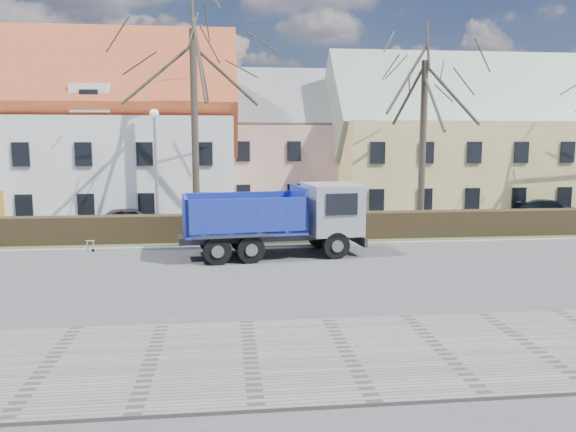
{
  "coord_description": "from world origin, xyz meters",
  "views": [
    {
      "loc": [
        -0.51,
        -20.66,
        5.01
      ],
      "look_at": [
        2.2,
        3.44,
        1.6
      ],
      "focal_mm": 35.0,
      "sensor_mm": 36.0,
      "label": 1
    }
  ],
  "objects": [
    {
      "name": "dump_truck",
      "position": [
        1.23,
        2.71,
        1.57
      ],
      "size": [
        8.12,
        3.8,
        3.13
      ],
      "primitive_type": null,
      "rotation": [
        0.0,
        0.0,
        0.12
      ],
      "color": "navy",
      "rests_on": "ground"
    },
    {
      "name": "cart_frame",
      "position": [
        -6.64,
        4.53,
        0.28
      ],
      "size": [
        0.7,
        0.53,
        0.57
      ],
      "primitive_type": null,
      "rotation": [
        0.0,
        0.0,
        -0.31
      ],
      "color": "silver",
      "rests_on": "ground"
    },
    {
      "name": "building_white",
      "position": [
        -13.0,
        16.0,
        4.75
      ],
      "size": [
        26.8,
        10.8,
        9.5
      ],
      "primitive_type": null,
      "color": "white",
      "rests_on": "ground"
    },
    {
      "name": "tree_2",
      "position": [
        10.0,
        8.5,
        5.5
      ],
      "size": [
        8.0,
        8.0,
        11.0
      ],
      "primitive_type": null,
      "color": "#332C23",
      "rests_on": "ground"
    },
    {
      "name": "ground",
      "position": [
        0.0,
        0.0,
        0.0
      ],
      "size": [
        120.0,
        120.0,
        0.0
      ],
      "primitive_type": "plane",
      "color": "#414144"
    },
    {
      "name": "tree_1",
      "position": [
        -2.0,
        8.5,
        6.33
      ],
      "size": [
        9.2,
        9.2,
        12.65
      ],
      "primitive_type": null,
      "color": "#332C23",
      "rests_on": "ground"
    },
    {
      "name": "parked_car_b",
      "position": [
        19.23,
        11.12,
        0.62
      ],
      "size": [
        4.61,
        3.28,
        1.24
      ],
      "primitive_type": "imported",
      "rotation": [
        0.0,
        0.0,
        1.16
      ],
      "color": "black",
      "rests_on": "ground"
    },
    {
      "name": "building_pink",
      "position": [
        4.0,
        20.0,
        4.0
      ],
      "size": [
        10.8,
        8.8,
        8.0
      ],
      "primitive_type": null,
      "color": "#CCA090",
      "rests_on": "ground"
    },
    {
      "name": "sidewalk_near",
      "position": [
        0.0,
        -8.5,
        0.04
      ],
      "size": [
        80.0,
        5.0,
        0.08
      ],
      "primitive_type": "cube",
      "color": "slate",
      "rests_on": "ground"
    },
    {
      "name": "parked_car_a",
      "position": [
        -5.55,
        9.77,
        0.66
      ],
      "size": [
        4.14,
        2.47,
        1.32
      ],
      "primitive_type": "imported",
      "rotation": [
        0.0,
        0.0,
        1.82
      ],
      "color": "black",
      "rests_on": "ground"
    },
    {
      "name": "hedge",
      "position": [
        0.0,
        6.0,
        0.65
      ],
      "size": [
        60.0,
        0.9,
        1.3
      ],
      "primitive_type": "cube",
      "color": "black",
      "rests_on": "ground"
    },
    {
      "name": "grass_strip",
      "position": [
        0.0,
        6.2,
        0.05
      ],
      "size": [
        80.0,
        3.0,
        0.1
      ],
      "primitive_type": "cube",
      "color": "#384426",
      "rests_on": "ground"
    },
    {
      "name": "streetlight",
      "position": [
        -3.82,
        7.0,
        3.22
      ],
      "size": [
        0.5,
        0.5,
        6.43
      ],
      "primitive_type": null,
      "color": "#959698",
      "rests_on": "ground"
    },
    {
      "name": "building_yellow",
      "position": [
        16.0,
        17.0,
        4.25
      ],
      "size": [
        18.8,
        10.8,
        8.5
      ],
      "primitive_type": null,
      "color": "#D2BC73",
      "rests_on": "ground"
    },
    {
      "name": "curb_far",
      "position": [
        0.0,
        4.6,
        0.06
      ],
      "size": [
        80.0,
        0.3,
        0.12
      ],
      "primitive_type": "cube",
      "color": "gray",
      "rests_on": "ground"
    }
  ]
}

